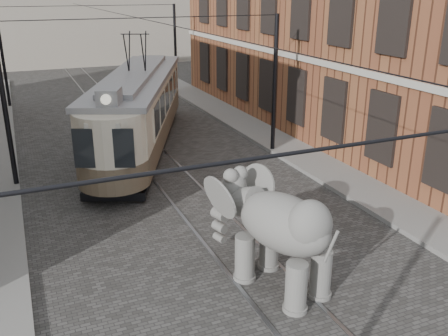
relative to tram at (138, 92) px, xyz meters
name	(u,v)px	position (x,y,z in m)	size (l,w,h in m)	color
ground	(216,228)	(0.09, -8.98, -2.58)	(120.00, 120.00, 0.00)	#44413E
tram_rails	(216,227)	(0.09, -8.98, -2.57)	(1.54, 80.00, 0.02)	slate
sidewalk_right	(373,195)	(6.09, -8.98, -2.51)	(2.00, 60.00, 0.15)	slate
brick_building	(349,8)	(11.09, 0.02, 3.42)	(8.00, 26.00, 12.00)	brown
catenary	(161,101)	(-0.11, -3.98, 0.42)	(11.00, 30.20, 6.00)	black
tram	(138,92)	(0.00, 0.00, 0.00)	(2.69, 13.02, 5.17)	#C1B59C
elephant	(283,238)	(0.34, -12.60, -1.22)	(2.45, 4.44, 2.72)	slate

